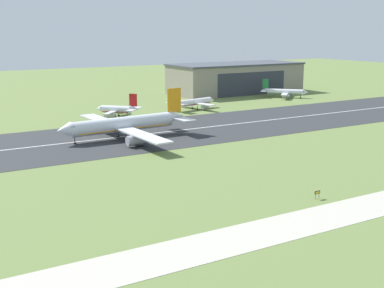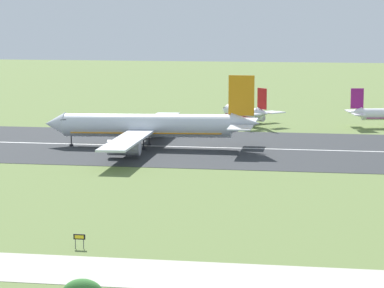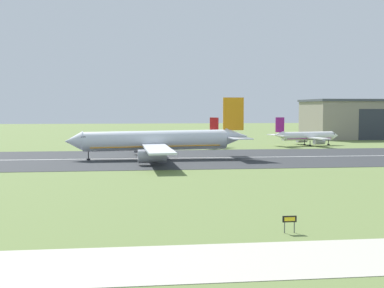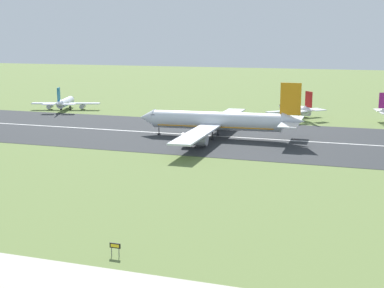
{
  "view_description": "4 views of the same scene",
  "coord_description": "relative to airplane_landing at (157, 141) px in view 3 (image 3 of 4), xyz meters",
  "views": [
    {
      "loc": [
        -93.37,
        -36.5,
        34.67
      ],
      "look_at": [
        -25.31,
        74.8,
        6.26
      ],
      "focal_mm": 50.0,
      "sensor_mm": 36.0,
      "label": 1
    },
    {
      "loc": [
        14.25,
        -60.82,
        28.17
      ],
      "look_at": [
        -8.62,
        76.54,
        7.33
      ],
      "focal_mm": 85.0,
      "sensor_mm": 36.0,
      "label": 2
    },
    {
      "loc": [
        -32.33,
        -10.59,
        12.4
      ],
      "look_at": [
        -22.3,
        68.07,
        7.07
      ],
      "focal_mm": 50.0,
      "sensor_mm": 36.0,
      "label": 3
    },
    {
      "loc": [
        11.79,
        -15.44,
        26.69
      ],
      "look_at": [
        -13.09,
        61.5,
        10.14
      ],
      "focal_mm": 50.0,
      "sensor_mm": 36.0,
      "label": 4
    }
  ],
  "objects": [
    {
      "name": "runway_sign",
      "position": [
        8.36,
        -78.05,
        -3.13
      ],
      "size": [
        1.44,
        0.13,
        1.73
      ],
      "color": "#4C4C51",
      "rests_on": "ground_plane"
    },
    {
      "name": "ground_plane",
      "position": [
        24.45,
        -57.97,
        -4.41
      ],
      "size": [
        722.73,
        722.73,
        0.0
      ],
      "primitive_type": "plane",
      "color": "olive"
    },
    {
      "name": "runway_centreline",
      "position": [
        24.45,
        2.26,
        -4.34
      ],
      "size": [
        434.46,
        0.7,
        0.01
      ],
      "primitive_type": "cube",
      "color": "silver",
      "rests_on": "runway_strip"
    },
    {
      "name": "runway_strip",
      "position": [
        24.45,
        2.26,
        -4.38
      ],
      "size": [
        482.73,
        50.06,
        0.06
      ],
      "primitive_type": "cube",
      "color": "#2B2D30",
      "rests_on": "ground_plane"
    },
    {
      "name": "airplane_parked_west",
      "position": [
        52.0,
        40.99,
        -1.29
      ],
      "size": [
        24.93,
        21.26,
        9.43
      ],
      "color": "white",
      "rests_on": "ground_plane"
    },
    {
      "name": "airplane_parked_centre",
      "position": [
        15.14,
        39.78,
        -1.45
      ],
      "size": [
        18.82,
        18.68,
        9.5
      ],
      "color": "silver",
      "rests_on": "ground_plane"
    },
    {
      "name": "airplane_landing",
      "position": [
        0.0,
        0.0,
        0.0
      ],
      "size": [
        44.47,
        58.04,
        15.02
      ],
      "color": "silver",
      "rests_on": "ground_plane"
    }
  ]
}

